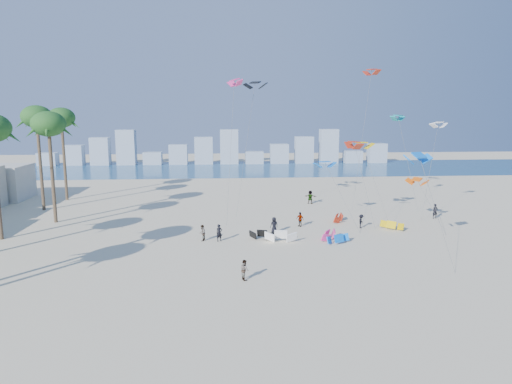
{
  "coord_description": "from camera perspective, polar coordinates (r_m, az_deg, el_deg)",
  "views": [
    {
      "loc": [
        -0.51,
        -30.25,
        12.69
      ],
      "look_at": [
        3.0,
        16.0,
        4.5
      ],
      "focal_mm": 32.02,
      "sensor_mm": 36.0,
      "label": 1
    }
  ],
  "objects": [
    {
      "name": "distant_skyline",
      "position": [
        112.66,
        -4.69,
        5.09
      ],
      "size": [
        85.0,
        3.0,
        8.4
      ],
      "color": "#9EADBF",
      "rests_on": "ground"
    },
    {
      "name": "kitesurfer_mid",
      "position": [
        35.33,
        -1.44,
        -9.69
      ],
      "size": [
        0.8,
        0.91,
        1.57
      ],
      "primitive_type": "imported",
      "rotation": [
        0.0,
        0.0,
        1.89
      ],
      "color": "gray",
      "rests_on": "ground"
    },
    {
      "name": "ocean",
      "position": [
        103.04,
        -4.03,
        2.92
      ],
      "size": [
        220.0,
        220.0,
        0.0
      ],
      "primitive_type": "plane",
      "color": "navy",
      "rests_on": "ground"
    },
    {
      "name": "kitesurfer_near",
      "position": [
        45.47,
        -4.62,
        -5.11
      ],
      "size": [
        0.73,
        0.62,
        1.71
      ],
      "primitive_type": "imported",
      "rotation": [
        0.0,
        0.0,
        0.4
      ],
      "color": "black",
      "rests_on": "ground"
    },
    {
      "name": "kitesurfers_far",
      "position": [
        54.69,
        6.86,
        -2.55
      ],
      "size": [
        28.29,
        18.6,
        1.87
      ],
      "color": "black",
      "rests_on": "ground"
    },
    {
      "name": "grounded_kites",
      "position": [
        47.77,
        8.06,
        -4.93
      ],
      "size": [
        17.16,
        11.58,
        1.02
      ],
      "color": "black",
      "rests_on": "ground"
    },
    {
      "name": "ground",
      "position": [
        32.81,
        -3.19,
        -12.76
      ],
      "size": [
        220.0,
        220.0,
        0.0
      ],
      "primitive_type": "plane",
      "color": "beige",
      "rests_on": "ground"
    },
    {
      "name": "flying_kites",
      "position": [
        54.13,
        11.31,
        8.72
      ],
      "size": [
        26.91,
        27.12,
        18.49
      ],
      "color": "blue",
      "rests_on": "ground"
    }
  ]
}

